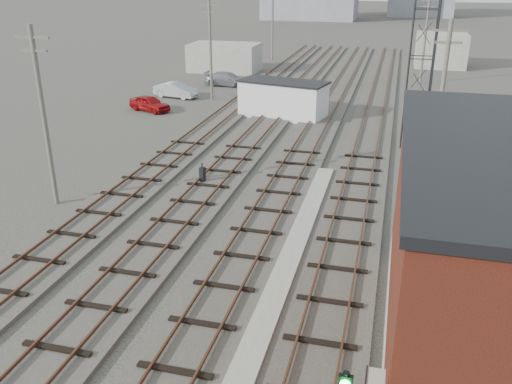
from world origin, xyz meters
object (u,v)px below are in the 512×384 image
(car_red, at_px, (150,103))
(car_grey, at_px, (227,79))
(car_silver, at_px, (176,90))
(switch_stand, at_px, (202,175))
(site_trailer, at_px, (283,99))

(car_red, distance_m, car_grey, 12.49)
(car_red, relative_size, car_grey, 0.80)
(car_silver, distance_m, car_grey, 7.25)
(switch_stand, height_order, site_trailer, site_trailer)
(switch_stand, relative_size, car_grey, 0.25)
(car_red, relative_size, car_silver, 0.91)
(car_grey, bearing_deg, site_trailer, -140.44)
(switch_stand, relative_size, car_silver, 0.28)
(site_trailer, bearing_deg, car_grey, 139.12)
(car_red, xyz_separation_m, car_grey, (3.21, 12.07, 0.04))
(switch_stand, xyz_separation_m, car_red, (-10.21, 15.05, 0.10))
(site_trailer, distance_m, car_grey, 13.98)
(switch_stand, xyz_separation_m, car_silver, (-10.05, 20.54, 0.14))
(car_red, xyz_separation_m, car_silver, (0.16, 5.49, 0.04))
(site_trailer, xyz_separation_m, car_red, (-11.49, -0.84, -0.85))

